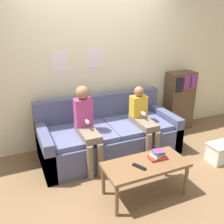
{
  "coord_description": "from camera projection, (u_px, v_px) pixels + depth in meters",
  "views": [
    {
      "loc": [
        -1.34,
        -2.63,
        2.04
      ],
      "look_at": [
        0.0,
        0.44,
        0.74
      ],
      "focal_mm": 40.0,
      "sensor_mm": 36.0,
      "label": 1
    }
  ],
  "objects": [
    {
      "name": "person_left",
      "position": [
        87.0,
        124.0,
        3.42
      ],
      "size": [
        0.24,
        0.61,
        1.15
      ],
      "color": "#756656",
      "rests_on": "ground_plane"
    },
    {
      "name": "couch",
      "position": [
        108.0,
        136.0,
        3.88
      ],
      "size": [
        2.1,
        0.92,
        0.86
      ],
      "color": "#4C5175",
      "rests_on": "ground_plane"
    },
    {
      "name": "wall_back",
      "position": [
        95.0,
        65.0,
        3.98
      ],
      "size": [
        8.0,
        0.06,
        2.6
      ],
      "color": "beige",
      "rests_on": "ground_plane"
    },
    {
      "name": "person_right",
      "position": [
        143.0,
        119.0,
        3.75
      ],
      "size": [
        0.24,
        0.61,
        1.05
      ],
      "color": "#756656",
      "rests_on": "ground_plane"
    },
    {
      "name": "storage_box",
      "position": [
        221.0,
        152.0,
        3.7
      ],
      "size": [
        0.38,
        0.28,
        0.28
      ],
      "color": "silver",
      "rests_on": "ground_plane"
    },
    {
      "name": "tv_remote",
      "position": [
        139.0,
        167.0,
        2.82
      ],
      "size": [
        0.11,
        0.17,
        0.02
      ],
      "rotation": [
        0.0,
        0.0,
        0.46
      ],
      "color": "black",
      "rests_on": "coffee_table"
    },
    {
      "name": "ground_plane",
      "position": [
        125.0,
        172.0,
        3.49
      ],
      "size": [
        10.0,
        10.0,
        0.0
      ],
      "primitive_type": "plane",
      "color": "brown"
    },
    {
      "name": "book_stack",
      "position": [
        158.0,
        155.0,
        2.99
      ],
      "size": [
        0.23,
        0.17,
        0.1
      ],
      "color": "red",
      "rests_on": "coffee_table"
    },
    {
      "name": "coffee_table",
      "position": [
        145.0,
        167.0,
        2.92
      ],
      "size": [
        0.99,
        0.47,
        0.43
      ],
      "color": "brown",
      "rests_on": "ground_plane"
    },
    {
      "name": "bookshelf",
      "position": [
        179.0,
        101.0,
        4.68
      ],
      "size": [
        0.51,
        0.31,
        1.09
      ],
      "color": "brown",
      "rests_on": "ground_plane"
    }
  ]
}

